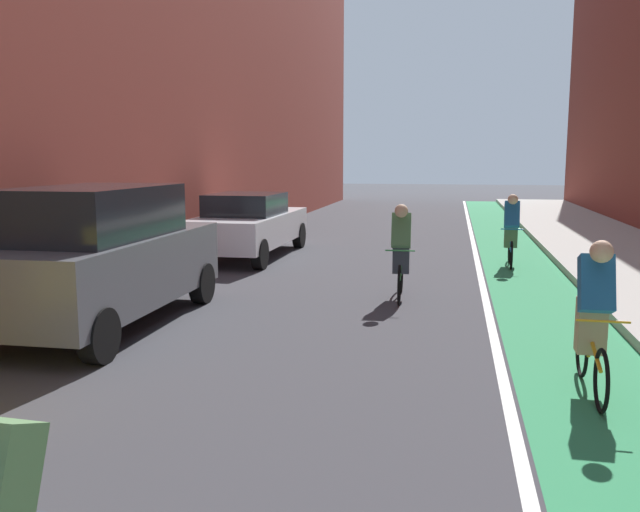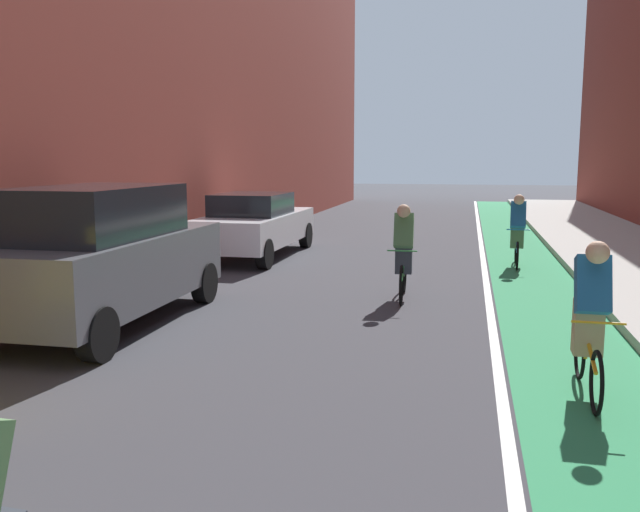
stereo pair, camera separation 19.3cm
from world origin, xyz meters
name	(u,v)px [view 2 (the right image)]	position (x,y,z in m)	size (l,w,h in m)	color
ground_plane	(374,267)	(0.00, 17.03, 0.00)	(92.51, 92.51, 0.00)	#38383D
bike_lane_paint	(522,258)	(3.26, 19.03, 0.00)	(1.60, 42.05, 0.00)	#2D8451
lane_divider_stripe	(483,257)	(2.36, 19.03, 0.00)	(0.12, 42.05, 0.00)	white
sidewalk_right	(637,259)	(5.81, 19.03, 0.07)	(3.49, 42.05, 0.14)	#A8A59E
parked_suv_gray	(103,255)	(-3.01, 11.10, 1.02)	(1.87, 4.42, 1.98)	#595B60
parked_sedan_white	(255,224)	(-3.01, 17.93, 0.79)	(1.84, 4.70, 1.53)	silver
cyclist_mid	(590,317)	(3.19, 9.60, 0.80)	(0.48, 1.66, 1.58)	black
cyclist_trailing	(404,251)	(0.94, 13.82, 0.81)	(0.48, 1.71, 1.61)	black
cyclist_far	(518,230)	(3.05, 17.76, 0.80)	(0.48, 1.67, 1.59)	black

